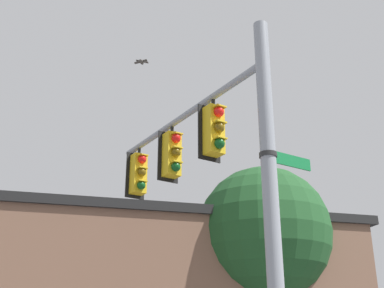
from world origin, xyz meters
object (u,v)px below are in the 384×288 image
at_px(street_name_sign, 279,158).
at_px(bird_flying, 141,62).
at_px(traffic_light_mid_outer, 139,174).
at_px(traffic_light_nearest_pole, 214,130).
at_px(traffic_light_mid_inner, 172,154).

height_order(street_name_sign, bird_flying, bird_flying).
bearing_deg(traffic_light_mid_outer, traffic_light_nearest_pole, 89.52).
distance_m(traffic_light_mid_inner, traffic_light_mid_outer, 1.70).
relative_size(traffic_light_mid_inner, traffic_light_mid_outer, 1.00).
relative_size(traffic_light_nearest_pole, bird_flying, 4.23).
distance_m(traffic_light_mid_outer, bird_flying, 2.86).
relative_size(traffic_light_mid_outer, street_name_sign, 1.13).
bearing_deg(traffic_light_mid_inner, bird_flying, -37.60).
relative_size(traffic_light_nearest_pole, street_name_sign, 1.13).
bearing_deg(traffic_light_mid_inner, traffic_light_mid_outer, -90.48).
xyz_separation_m(traffic_light_mid_inner, traffic_light_mid_outer, (-0.01, -1.70, 0.00)).
bearing_deg(traffic_light_mid_inner, street_name_sign, 93.81).
relative_size(street_name_sign, bird_flying, 3.72).
bearing_deg(bird_flying, street_name_sign, 102.84).
bearing_deg(traffic_light_nearest_pole, bird_flying, -74.00).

